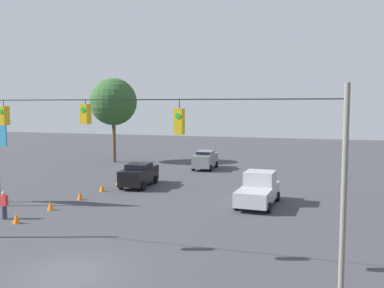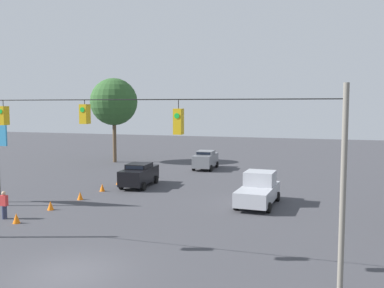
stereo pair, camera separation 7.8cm
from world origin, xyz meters
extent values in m
plane|color=#3D3D42|center=(0.00, 0.00, 0.00)|extent=(140.00, 140.00, 0.00)
cylinder|color=slate|center=(-9.90, -1.49, 3.58)|extent=(0.20, 0.20, 7.16)
cylinder|color=black|center=(0.00, -1.49, 6.62)|extent=(19.81, 0.04, 0.04)
cube|color=gold|center=(-4.00, -1.49, 5.80)|extent=(0.32, 0.36, 0.97)
cylinder|color=black|center=(-4.00, -1.49, 6.45)|extent=(0.03, 0.03, 0.34)
cylinder|color=green|center=(-4.00, -1.30, 6.02)|extent=(0.20, 0.02, 0.20)
cube|color=gold|center=(0.00, -1.49, 6.05)|extent=(0.32, 0.36, 0.79)
cylinder|color=black|center=(0.00, -1.49, 6.54)|extent=(0.03, 0.03, 0.18)
cylinder|color=green|center=(0.00, -1.30, 6.23)|extent=(0.20, 0.02, 0.20)
cube|color=gold|center=(4.00, -1.49, 5.96)|extent=(0.32, 0.36, 0.81)
cylinder|color=black|center=(4.00, -1.49, 6.49)|extent=(0.03, 0.03, 0.26)
cylinder|color=green|center=(4.00, -1.30, 6.14)|extent=(0.20, 0.02, 0.20)
cube|color=#A8AAB2|center=(-5.24, -13.22, 0.77)|extent=(2.27, 5.14, 0.90)
cube|color=#A8AAB2|center=(-5.27, -13.83, 1.67)|extent=(1.94, 1.91, 0.90)
cube|color=black|center=(-5.32, -14.74, 1.67)|extent=(1.61, 0.10, 0.63)
cylinder|color=black|center=(-6.33, -14.81, 0.32)|extent=(0.25, 0.65, 0.64)
cylinder|color=black|center=(-4.32, -14.91, 0.32)|extent=(0.25, 0.65, 0.64)
cylinder|color=black|center=(-6.16, -11.54, 0.32)|extent=(0.25, 0.65, 0.64)
cylinder|color=black|center=(-4.15, -11.64, 0.32)|extent=(0.25, 0.65, 0.64)
cube|color=black|center=(4.69, -16.85, 0.89)|extent=(2.09, 4.70, 1.14)
cube|color=black|center=(4.69, -16.85, 1.64)|extent=(1.78, 2.12, 0.36)
cube|color=black|center=(4.62, -15.83, 1.64)|extent=(1.43, 0.12, 0.25)
cylinder|color=black|center=(5.48, -15.30, 0.32)|extent=(0.26, 0.65, 0.64)
cylinder|color=black|center=(3.70, -15.42, 0.32)|extent=(0.26, 0.65, 0.64)
cylinder|color=black|center=(5.68, -18.28, 0.32)|extent=(0.26, 0.65, 0.64)
cylinder|color=black|center=(3.90, -18.40, 0.32)|extent=(0.26, 0.65, 0.64)
cube|color=slate|center=(2.16, -27.16, 0.91)|extent=(1.87, 4.19, 1.17)
cube|color=slate|center=(2.16, -27.16, 1.67)|extent=(1.66, 1.87, 0.36)
cube|color=black|center=(2.13, -26.24, 1.67)|extent=(1.39, 0.07, 0.25)
cylinder|color=black|center=(2.98, -25.79, 0.32)|extent=(0.24, 0.65, 0.64)
cylinder|color=black|center=(1.24, -25.84, 0.32)|extent=(0.24, 0.65, 0.64)
cylinder|color=black|center=(3.07, -28.47, 0.32)|extent=(0.24, 0.65, 0.64)
cylinder|color=black|center=(1.33, -28.53, 0.32)|extent=(0.24, 0.65, 0.64)
cone|color=orange|center=(6.64, -5.15, 0.28)|extent=(0.40, 0.40, 0.56)
cone|color=orange|center=(6.69, -8.23, 0.28)|extent=(0.40, 0.40, 0.56)
cone|color=orange|center=(6.51, -11.25, 0.28)|extent=(0.40, 0.40, 0.56)
cone|color=orange|center=(6.52, -14.24, 0.28)|extent=(0.40, 0.40, 0.56)
cone|color=orange|center=(6.64, -17.10, 0.28)|extent=(0.40, 0.40, 0.56)
cylinder|color=#2D334C|center=(7.92, -5.70, 0.38)|extent=(0.28, 0.28, 0.75)
cube|color=red|center=(7.92, -5.70, 1.05)|extent=(0.40, 0.24, 0.60)
sphere|color=tan|center=(7.92, -5.70, 1.47)|extent=(0.24, 0.24, 0.24)
cylinder|color=brown|center=(13.31, -29.14, 2.66)|extent=(0.41, 0.41, 5.32)
sphere|color=#2D5628|center=(13.31, -29.14, 6.76)|extent=(5.23, 5.23, 5.23)
camera|label=1|loc=(-9.24, 13.68, 6.43)|focal=40.00mm
camera|label=2|loc=(-9.32, 13.65, 6.43)|focal=40.00mm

